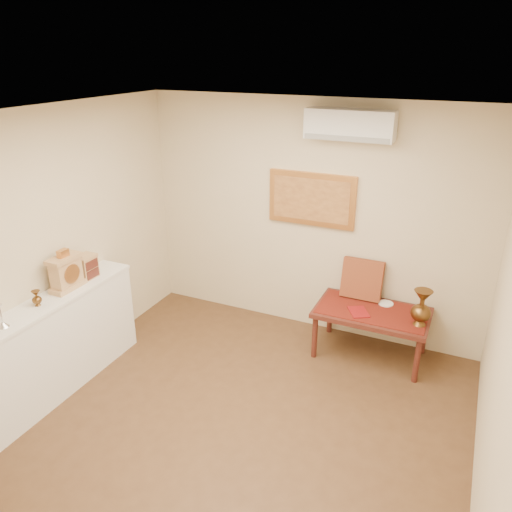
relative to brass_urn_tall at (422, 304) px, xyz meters
The scene contains 18 objects.
floor 2.37m from the brass_urn_tall, 127.09° to the right, with size 4.50×4.50×0.00m, color brown.
ceiling 2.94m from the brass_urn_tall, 127.09° to the right, with size 4.50×4.50×0.00m, color white.
wall_back 1.53m from the brass_urn_tall, 160.85° to the left, with size 4.00×0.02×2.70m, color beige.
wall_left 3.83m from the brass_urn_tall, 151.97° to the right, with size 0.02×4.50×2.70m, color beige.
wall_right 1.98m from the brass_urn_tall, 69.89° to the right, with size 0.02×4.50×2.70m, color beige.
candlestick 3.89m from the brass_urn_tall, 144.21° to the right, with size 0.10×0.10×0.21m, color silver, non-canonical shape.
brass_urn_small 3.69m from the brass_urn_tall, 149.56° to the right, with size 0.09×0.09×0.20m, color brown, non-canonical shape.
table_cloth 0.56m from the brass_urn_tall, 168.88° to the left, with size 1.14×0.59×0.01m, color maroon.
brass_urn_tall is the anchor object (origin of this frame).
plate 0.54m from the brass_urn_tall, 142.79° to the left, with size 0.16×0.16×0.01m, color white.
menu 0.66m from the brass_urn_tall, behind, with size 0.18×0.25×0.01m, color maroon.
cushion 0.77m from the brass_urn_tall, 153.12° to the left, with size 0.45×0.10×0.45m, color maroon.
display_ledge 3.65m from the brass_urn_tall, 150.67° to the right, with size 0.37×2.02×0.98m.
mantel_clock 3.52m from the brass_urn_tall, 154.96° to the right, with size 0.17×0.36×0.41m.
wooden_chest 3.41m from the brass_urn_tall, 159.21° to the right, with size 0.16×0.21×0.24m.
low_table 0.59m from the brass_urn_tall, 168.88° to the left, with size 1.20×0.70×0.55m.
painting 1.63m from the brass_urn_tall, 161.89° to the left, with size 1.00×0.06×0.60m.
ac_unit 1.94m from the brass_urn_tall, 160.46° to the left, with size 0.90×0.25×0.30m.
Camera 1 is at (1.67, -2.93, 3.16)m, focal length 35.00 mm.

